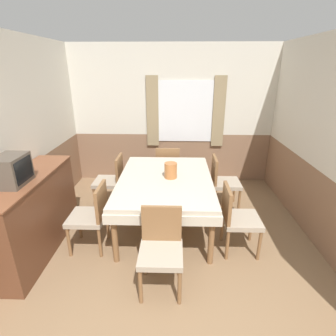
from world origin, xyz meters
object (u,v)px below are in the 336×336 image
chair_right_near (237,216)px  sideboard (33,215)px  chair_left_far (112,179)px  chair_left_near (92,214)px  chair_head_near (161,246)px  chair_right_far (222,180)px  chair_head_window (168,167)px  tv (11,170)px  vase (170,170)px  dining_table (165,185)px

chair_right_near → sideboard: (-2.49, -0.08, 0.03)m
chair_left_far → chair_left_near: (0.00, -1.09, 0.00)m
chair_head_near → chair_right_far: bearing=-118.0°
chair_right_near → chair_left_far: bearing=-121.2°
chair_left_far → chair_right_far: same height
chair_head_window → tv: 2.62m
chair_left_far → vase: 1.16m
dining_table → chair_left_near: size_ratio=2.07×
chair_left_near → sideboard: bearing=96.4°
chair_left_far → tv: 1.67m
chair_right_far → vase: bearing=-57.6°
chair_left_near → sideboard: 0.70m
chair_head_near → chair_right_far: same height
chair_right_far → chair_head_near: bearing=-28.0°
chair_left_far → tv: size_ratio=2.32×
dining_table → chair_left_near: 1.06m
chair_head_window → tv: size_ratio=2.32×
vase → chair_head_near: bearing=-93.4°
dining_table → tv: bearing=-153.2°
chair_head_near → tv: 1.78m
dining_table → tv: (-1.61, -0.81, 0.52)m
chair_left_far → chair_head_near: 1.91m
chair_left_far → sideboard: bearing=149.1°
chair_head_window → chair_left_near: bearing=-118.0°
chair_left_far → chair_right_far: size_ratio=1.00×
chair_left_near → tv: size_ratio=2.32×
dining_table → chair_left_far: 1.06m
dining_table → chair_head_near: (-0.00, -1.14, -0.17)m
chair_head_near → chair_right_far: (0.90, 1.68, 0.00)m
chair_left_far → dining_table: bearing=-121.2°
chair_head_window → sideboard: bearing=-132.1°
chair_left_near → sideboard: (-0.70, -0.08, 0.03)m
chair_head_window → tv: tv is taller
chair_head_window → vase: 1.18m
chair_head_near → chair_right_near: size_ratio=1.00×
chair_left_far → vase: size_ratio=4.06×
chair_right_far → vase: (-0.83, -0.52, 0.37)m
dining_table → chair_head_near: 1.15m
chair_right_far → dining_table: bearing=-58.8°
chair_head_window → chair_right_near: same height
chair_head_near → vase: 1.22m
dining_table → vase: 0.22m
chair_right_far → chair_right_near: size_ratio=1.00×
dining_table → sideboard: (-1.59, -0.62, -0.14)m
chair_left_far → chair_head_near: bearing=-152.0°
dining_table → chair_head_near: chair_head_near is taller
chair_head_near → tv: tv is taller
chair_head_window → chair_head_near: bearing=-90.0°
chair_right_near → sideboard: 2.49m
chair_right_near → chair_right_far: bearing=-180.0°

